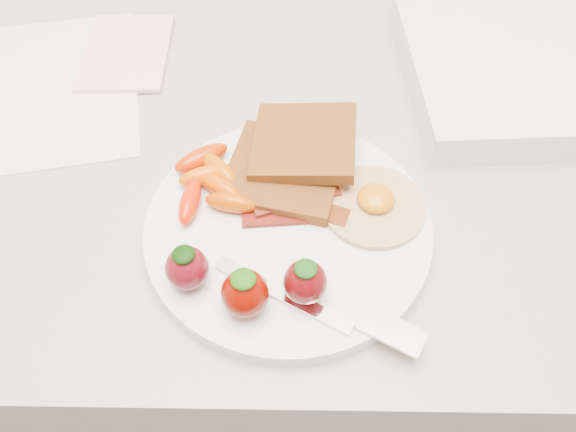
{
  "coord_description": "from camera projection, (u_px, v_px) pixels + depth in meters",
  "views": [
    {
      "loc": [
        0.0,
        1.26,
        1.34
      ],
      "look_at": [
        -0.0,
        1.57,
        0.93
      ],
      "focal_mm": 35.0,
      "sensor_mm": 36.0,
      "label": 1
    }
  ],
  "objects": [
    {
      "name": "paper_sheet",
      "position": [
        51.0,
        87.0,
        0.67
      ],
      "size": [
        0.25,
        0.31,
        0.0
      ],
      "primitive_type": "cube",
      "rotation": [
        0.0,
        0.0,
        0.21
      ],
      "color": "white",
      "rests_on": "counter"
    },
    {
      "name": "fork",
      "position": [
        331.0,
        310.0,
        0.47
      ],
      "size": [
        0.18,
        0.09,
        0.0
      ],
      "color": "white",
      "rests_on": "plate"
    },
    {
      "name": "counter",
      "position": [
        291.0,
        321.0,
        0.98
      ],
      "size": [
        2.0,
        0.6,
        0.9
      ],
      "primitive_type": "cube",
      "color": "gray",
      "rests_on": "ground"
    },
    {
      "name": "strawberries",
      "position": [
        245.0,
        281.0,
        0.46
      ],
      "size": [
        0.14,
        0.06,
        0.05
      ],
      "color": "#5E0A14",
      "rests_on": "plate"
    },
    {
      "name": "bacon_strips",
      "position": [
        296.0,
        207.0,
        0.53
      ],
      "size": [
        0.1,
        0.06,
        0.01
      ],
      "color": "#490A07",
      "rests_on": "plate"
    },
    {
      "name": "appliance",
      "position": [
        549.0,
        68.0,
        0.66
      ],
      "size": [
        0.35,
        0.29,
        0.04
      ],
      "primitive_type": "cube",
      "rotation": [
        0.0,
        0.0,
        0.06
      ],
      "color": "white",
      "rests_on": "counter"
    },
    {
      "name": "toast_lower",
      "position": [
        284.0,
        171.0,
        0.56
      ],
      "size": [
        0.13,
        0.13,
        0.01
      ],
      "primitive_type": "cube",
      "rotation": [
        0.0,
        0.0,
        -0.23
      ],
      "color": "#461D0D",
      "rests_on": "plate"
    },
    {
      "name": "notepad",
      "position": [
        126.0,
        52.0,
        0.7
      ],
      "size": [
        0.11,
        0.15,
        0.01
      ],
      "primitive_type": "cube",
      "rotation": [
        0.0,
        0.0,
        0.03
      ],
      "color": "#FFC1D3",
      "rests_on": "paper_sheet"
    },
    {
      "name": "plate",
      "position": [
        288.0,
        228.0,
        0.53
      ],
      "size": [
        0.27,
        0.27,
        0.02
      ],
      "primitive_type": "cylinder",
      "color": "white",
      "rests_on": "counter"
    },
    {
      "name": "baby_carrots",
      "position": [
        210.0,
        180.0,
        0.54
      ],
      "size": [
        0.09,
        0.11,
        0.02
      ],
      "color": "#E25202",
      "rests_on": "plate"
    },
    {
      "name": "toast_upper",
      "position": [
        304.0,
        142.0,
        0.56
      ],
      "size": [
        0.11,
        0.11,
        0.02
      ],
      "primitive_type": "cube",
      "rotation": [
        0.0,
        -0.1,
        -0.08
      ],
      "color": "#4E280F",
      "rests_on": "toast_lower"
    },
    {
      "name": "fried_egg",
      "position": [
        374.0,
        204.0,
        0.53
      ],
      "size": [
        0.1,
        0.1,
        0.02
      ],
      "color": "beige",
      "rests_on": "plate"
    }
  ]
}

